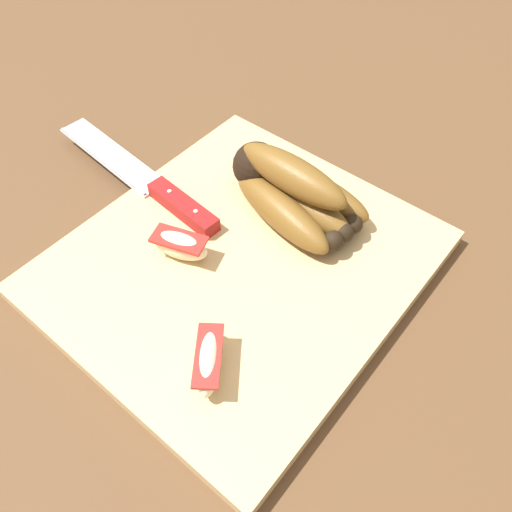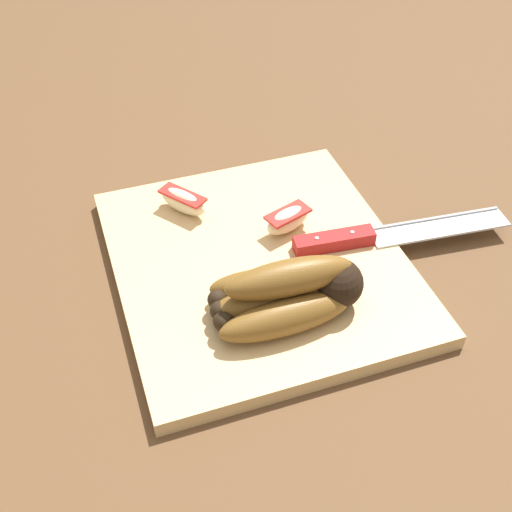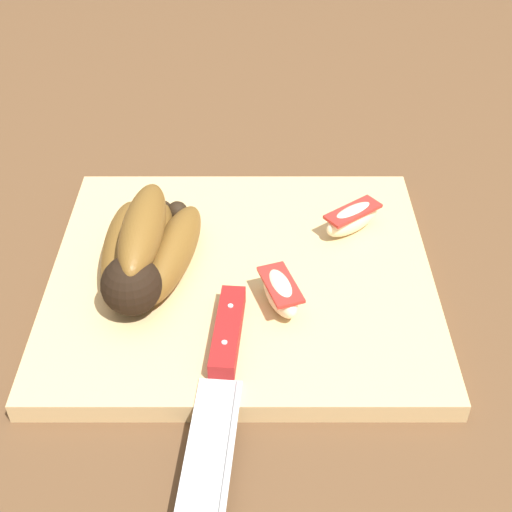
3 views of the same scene
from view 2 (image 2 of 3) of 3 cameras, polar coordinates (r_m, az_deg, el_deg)
ground_plane at (r=0.79m, az=-0.42°, el=-1.36°), size 6.00×6.00×0.00m
cutting_board at (r=0.78m, az=0.34°, el=-0.87°), size 0.37×0.34×0.02m
banana_bunch at (r=0.70m, az=3.00°, el=-3.29°), size 0.10×0.17×0.07m
chefs_knife at (r=0.81m, az=10.04°, el=1.74°), size 0.05×0.28×0.02m
apple_wedge_near at (r=0.81m, az=2.80°, el=3.20°), size 0.04×0.07×0.03m
apple_wedge_middle at (r=0.84m, az=-6.41°, el=4.80°), size 0.07×0.06×0.03m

